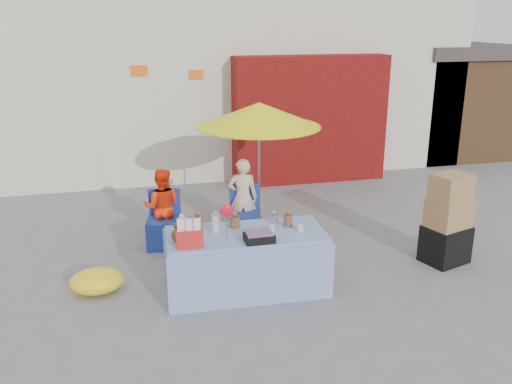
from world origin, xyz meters
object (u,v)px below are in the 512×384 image
object	(u,v)px
chair_right	(245,223)
umbrella	(259,115)
vendor_orange	(162,207)
vendor_beige	(243,198)
box_stack	(448,222)
chair_left	(164,230)
market_table	(245,260)

from	to	relation	value
chair_right	umbrella	distance (m)	1.69
vendor_orange	vendor_beige	distance (m)	1.25
vendor_beige	box_stack	bearing A→B (deg)	159.19
chair_left	umbrella	world-z (taller)	umbrella
market_table	vendor_orange	xyz separation A→B (m)	(-0.90, 1.75, 0.19)
market_table	box_stack	size ratio (longest dim) A/B	1.57
market_table	vendor_beige	size ratio (longest dim) A/B	1.61
chair_left	box_stack	size ratio (longest dim) A/B	0.65
chair_left	vendor_beige	world-z (taller)	vendor_beige
chair_left	box_stack	xyz separation A→B (m)	(3.81, -1.50, 0.34)
vendor_beige	box_stack	distance (m)	3.04
market_table	box_stack	xyz separation A→B (m)	(2.92, 0.12, 0.20)
market_table	vendor_beige	distance (m)	1.80
vendor_orange	box_stack	bearing A→B (deg)	168.49
market_table	chair_left	world-z (taller)	market_table
vendor_orange	umbrella	xyz separation A→B (m)	(1.55, 0.15, 1.30)
chair_right	vendor_orange	world-z (taller)	vendor_orange
chair_left	vendor_orange	size ratio (longest dim) A/B	0.72
chair_left	box_stack	bearing A→B (deg)	-9.79
box_stack	chair_left	bearing A→B (deg)	158.56
market_table	box_stack	bearing A→B (deg)	4.46
chair_right	box_stack	distance (m)	2.99
box_stack	vendor_beige	bearing A→B (deg)	147.54
chair_left	vendor_beige	size ratio (longest dim) A/B	0.67
chair_right	box_stack	bearing A→B (deg)	-18.65
vendor_orange	market_table	bearing A→B (deg)	128.73
chair_left	chair_right	distance (m)	1.25
market_table	vendor_beige	world-z (taller)	vendor_beige
vendor_orange	umbrella	bearing A→B (deg)	-162.82
vendor_beige	box_stack	xyz separation A→B (m)	(2.56, -1.63, -0.03)
vendor_beige	umbrella	bearing A→B (deg)	-141.79
chair_right	vendor_beige	world-z (taller)	vendor_beige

